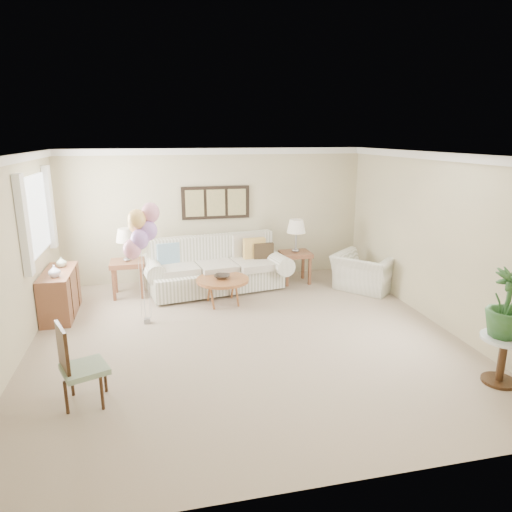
# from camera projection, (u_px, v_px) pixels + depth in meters

# --- Properties ---
(ground_plane) EXTENTS (6.00, 6.00, 0.00)m
(ground_plane) POSITION_uv_depth(u_px,v_px,m) (246.00, 337.00, 6.62)
(ground_plane) COLOR #A0907F
(room_shell) EXTENTS (6.04, 6.04, 2.60)m
(room_shell) POSITION_uv_depth(u_px,v_px,m) (236.00, 226.00, 6.27)
(room_shell) COLOR beige
(room_shell) RESTS_ON ground
(wall_art_triptych) EXTENTS (1.35, 0.06, 0.65)m
(wall_art_triptych) POSITION_uv_depth(u_px,v_px,m) (216.00, 203.00, 9.02)
(wall_art_triptych) COLOR black
(wall_art_triptych) RESTS_ON ground
(sofa) EXTENTS (2.84, 1.40, 0.99)m
(sofa) POSITION_uv_depth(u_px,v_px,m) (215.00, 269.00, 8.60)
(sofa) COLOR white
(sofa) RESTS_ON ground
(end_table_left) EXTENTS (0.60, 0.55, 0.66)m
(end_table_left) POSITION_uv_depth(u_px,v_px,m) (128.00, 267.00, 8.21)
(end_table_left) COLOR brown
(end_table_left) RESTS_ON ground
(end_table_right) EXTENTS (0.57, 0.52, 0.62)m
(end_table_right) POSITION_uv_depth(u_px,v_px,m) (296.00, 257.00, 8.97)
(end_table_right) COLOR brown
(end_table_right) RESTS_ON ground
(lamp_left) EXTENTS (0.34, 0.34, 0.59)m
(lamp_left) POSITION_uv_depth(u_px,v_px,m) (125.00, 236.00, 8.07)
(lamp_left) COLOR gray
(lamp_left) RESTS_ON end_table_left
(lamp_right) EXTENTS (0.37, 0.37, 0.65)m
(lamp_right) POSITION_uv_depth(u_px,v_px,m) (296.00, 227.00, 8.82)
(lamp_right) COLOR gray
(lamp_right) RESTS_ON end_table_right
(coffee_table) EXTENTS (0.91, 0.91, 0.46)m
(coffee_table) POSITION_uv_depth(u_px,v_px,m) (223.00, 281.00, 7.83)
(coffee_table) COLOR #8F593B
(coffee_table) RESTS_ON ground
(decor_bowl) EXTENTS (0.35, 0.35, 0.07)m
(decor_bowl) POSITION_uv_depth(u_px,v_px,m) (222.00, 277.00, 7.82)
(decor_bowl) COLOR #2C241D
(decor_bowl) RESTS_ON coffee_table
(armchair) EXTENTS (1.38, 1.40, 0.68)m
(armchair) POSITION_uv_depth(u_px,v_px,m) (365.00, 272.00, 8.59)
(armchair) COLOR white
(armchair) RESTS_ON ground
(side_table) EXTENTS (0.54, 0.54, 0.59)m
(side_table) POSITION_uv_depth(u_px,v_px,m) (504.00, 348.00, 5.30)
(side_table) COLOR silver
(side_table) RESTS_ON ground
(potted_plant) EXTENTS (0.57, 0.57, 0.79)m
(potted_plant) POSITION_uv_depth(u_px,v_px,m) (507.00, 304.00, 5.18)
(potted_plant) COLOR #24521D
(potted_plant) RESTS_ON side_table
(accent_chair) EXTENTS (0.58, 0.58, 0.91)m
(accent_chair) POSITION_uv_depth(u_px,v_px,m) (77.00, 363.00, 4.88)
(accent_chair) COLOR gray
(accent_chair) RESTS_ON ground
(credenza) EXTENTS (0.46, 1.20, 0.74)m
(credenza) POSITION_uv_depth(u_px,v_px,m) (60.00, 293.00, 7.36)
(credenza) COLOR brown
(credenza) RESTS_ON ground
(vase_white) EXTENTS (0.19, 0.19, 0.19)m
(vase_white) POSITION_uv_depth(u_px,v_px,m) (54.00, 271.00, 6.96)
(vase_white) COLOR silver
(vase_white) RESTS_ON credenza
(vase_sage) EXTENTS (0.18, 0.18, 0.17)m
(vase_sage) POSITION_uv_depth(u_px,v_px,m) (61.00, 262.00, 7.50)
(vase_sage) COLOR #ADBA9E
(vase_sage) RESTS_ON credenza
(balloon_cluster) EXTENTS (0.56, 0.45, 1.88)m
(balloon_cluster) POSITION_uv_depth(u_px,v_px,m) (141.00, 230.00, 6.72)
(balloon_cluster) COLOR gray
(balloon_cluster) RESTS_ON ground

